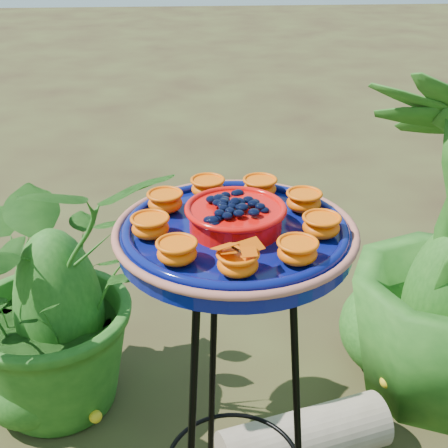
# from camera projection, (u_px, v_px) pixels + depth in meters

# --- Properties ---
(tripod_stand) EXTENTS (0.41, 0.41, 0.91)m
(tripod_stand) POSITION_uv_depth(u_px,v_px,m) (234.00, 387.00, 1.40)
(tripod_stand) COLOR black
(tripod_stand) RESTS_ON ground
(feeder_dish) EXTENTS (0.57, 0.57, 0.11)m
(feeder_dish) POSITION_uv_depth(u_px,v_px,m) (235.00, 230.00, 1.22)
(feeder_dish) COLOR #070F59
(feeder_dish) RESTS_ON tripod_stand
(driftwood_log) EXTENTS (0.54, 0.31, 0.17)m
(driftwood_log) POSITION_uv_depth(u_px,v_px,m) (304.00, 439.00, 1.87)
(driftwood_log) COLOR tan
(driftwood_log) RESTS_ON ground
(shrub_back_left) EXTENTS (0.98, 0.90, 0.90)m
(shrub_back_left) POSITION_uv_depth(u_px,v_px,m) (56.00, 284.00, 1.97)
(shrub_back_left) COLOR #1C4F15
(shrub_back_left) RESTS_ON ground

